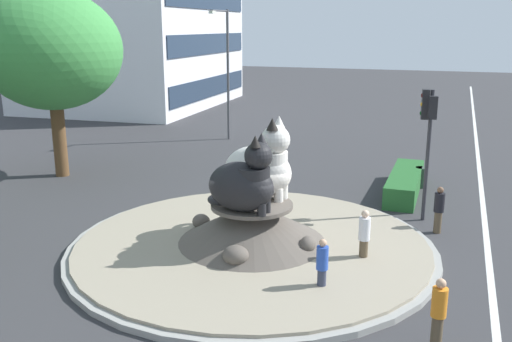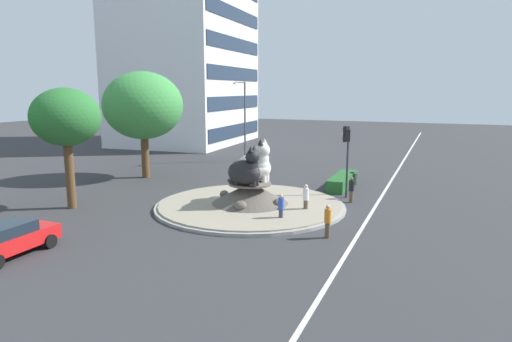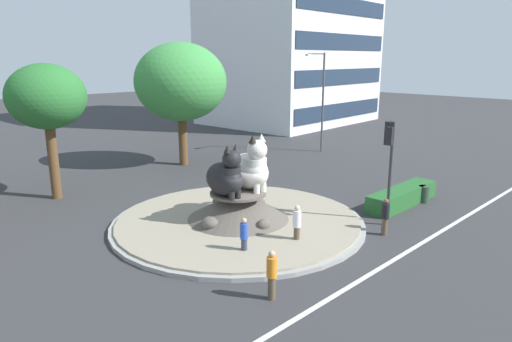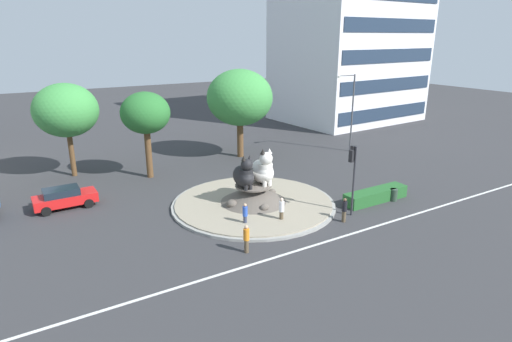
{
  "view_description": "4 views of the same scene",
  "coord_description": "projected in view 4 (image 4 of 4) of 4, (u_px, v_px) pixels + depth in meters",
  "views": [
    {
      "loc": [
        -15.65,
        -5.83,
        6.95
      ],
      "look_at": [
        0.9,
        0.19,
        2.37
      ],
      "focal_mm": 38.98,
      "sensor_mm": 36.0,
      "label": 1
    },
    {
      "loc": [
        -24.82,
        -10.79,
        7.19
      ],
      "look_at": [
        -1.58,
        -1.06,
        2.62
      ],
      "focal_mm": 31.6,
      "sensor_mm": 36.0,
      "label": 2
    },
    {
      "loc": [
        -13.67,
        -14.94,
        7.57
      ],
      "look_at": [
        -0.53,
        -1.71,
        2.94
      ],
      "focal_mm": 32.11,
      "sensor_mm": 36.0,
      "label": 3
    },
    {
      "loc": [
        -14.43,
        -24.37,
        11.64
      ],
      "look_at": [
        -0.8,
        -1.68,
        3.16
      ],
      "focal_mm": 29.7,
      "sensor_mm": 36.0,
      "label": 4
    }
  ],
  "objects": [
    {
      "name": "streetlight_arm",
      "position": [
        351.0,
        108.0,
        43.4
      ],
      "size": [
        2.06,
        0.4,
        7.96
      ],
      "rotation": [
        0.0,
        0.0,
        3.03
      ],
      "color": "#4C4C51",
      "rests_on": "ground"
    },
    {
      "name": "third_tree_left",
      "position": [
        66.0,
        110.0,
        35.2
      ],
      "size": [
        5.26,
        5.26,
        7.96
      ],
      "color": "brown",
      "rests_on": "ground"
    },
    {
      "name": "roundabout_island",
      "position": [
        253.0,
        199.0,
        30.37
      ],
      "size": [
        11.72,
        11.72,
        1.55
      ],
      "color": "gray",
      "rests_on": "ground"
    },
    {
      "name": "lane_centreline",
      "position": [
        316.0,
        245.0,
        24.68
      ],
      "size": [
        112.0,
        0.2,
        0.01
      ],
      "primitive_type": "cube",
      "color": "silver",
      "rests_on": "ground"
    },
    {
      "name": "ground_plane",
      "position": [
        253.0,
        205.0,
        30.52
      ],
      "size": [
        160.0,
        160.0,
        0.0
      ],
      "primitive_type": "plane",
      "color": "#333335"
    },
    {
      "name": "cat_statue_white",
      "position": [
        263.0,
        170.0,
        30.1
      ],
      "size": [
        1.89,
        2.68,
        2.68
      ],
      "rotation": [
        0.0,
        0.0,
        -1.69
      ],
      "color": "silver",
      "rests_on": "roundabout_island"
    },
    {
      "name": "traffic_light_mast",
      "position": [
        353.0,
        165.0,
        27.74
      ],
      "size": [
        0.71,
        0.61,
        4.82
      ],
      "rotation": [
        0.0,
        0.0,
        1.73
      ],
      "color": "#2D2D33",
      "rests_on": "ground"
    },
    {
      "name": "pedestrian_white_shirt",
      "position": [
        282.0,
        210.0,
        27.33
      ],
      "size": [
        0.34,
        0.34,
        1.73
      ],
      "rotation": [
        0.0,
        0.0,
        4.74
      ],
      "color": "brown",
      "rests_on": "ground"
    },
    {
      "name": "pedestrian_black_shirt",
      "position": [
        344.0,
        209.0,
        27.49
      ],
      "size": [
        0.35,
        0.35,
        1.66
      ],
      "rotation": [
        0.0,
        0.0,
        5.52
      ],
      "color": "brown",
      "rests_on": "ground"
    },
    {
      "name": "clipped_hedge_strip",
      "position": [
        376.0,
        195.0,
        31.08
      ],
      "size": [
        5.37,
        1.2,
        0.9
      ],
      "primitive_type": "cube",
      "color": "#235B28",
      "rests_on": "ground"
    },
    {
      "name": "office_tower",
      "position": [
        351.0,
        26.0,
        58.33
      ],
      "size": [
        19.22,
        15.44,
        25.77
      ],
      "rotation": [
        0.0,
        0.0,
        0.06
      ],
      "color": "silver",
      "rests_on": "ground"
    },
    {
      "name": "second_tree_near_tower",
      "position": [
        240.0,
        98.0,
        41.02
      ],
      "size": [
        6.4,
        6.4,
        8.64
      ],
      "color": "brown",
      "rests_on": "ground"
    },
    {
      "name": "sedan_on_far_lane",
      "position": [
        64.0,
        197.0,
        29.78
      ],
      "size": [
        4.19,
        1.99,
        1.48
      ],
      "rotation": [
        0.0,
        0.0,
        0.01
      ],
      "color": "red",
      "rests_on": "ground"
    },
    {
      "name": "broadleaf_tree_behind_island",
      "position": [
        145.0,
        114.0,
        34.89
      ],
      "size": [
        4.07,
        4.07,
        7.31
      ],
      "color": "brown",
      "rests_on": "ground"
    },
    {
      "name": "pedestrian_orange_shirt",
      "position": [
        246.0,
        238.0,
        23.56
      ],
      "size": [
        0.34,
        0.34,
        1.67
      ],
      "rotation": [
        0.0,
        0.0,
        1.45
      ],
      "color": "brown",
      "rests_on": "ground"
    },
    {
      "name": "cat_statue_black",
      "position": [
        244.0,
        175.0,
        29.36
      ],
      "size": [
        1.57,
        2.35,
        2.4
      ],
      "rotation": [
        0.0,
        0.0,
        -1.64
      ],
      "color": "black",
      "rests_on": "roundabout_island"
    },
    {
      "name": "pedestrian_blue_shirt",
      "position": [
        245.0,
        214.0,
        26.82
      ],
      "size": [
        0.32,
        0.32,
        1.58
      ],
      "rotation": [
        0.0,
        0.0,
        3.28
      ],
      "color": "#33384C",
      "rests_on": "ground"
    },
    {
      "name": "litter_bin",
      "position": [
        394.0,
        195.0,
        31.19
      ],
      "size": [
        0.56,
        0.56,
        0.9
      ],
      "color": "#2D4233",
      "rests_on": "ground"
    }
  ]
}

